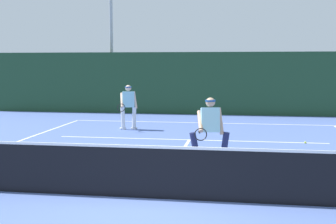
# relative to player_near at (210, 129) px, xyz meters

# --- Properties ---
(ground_plane) EXTENTS (80.00, 80.00, 0.00)m
(ground_plane) POSITION_rel_player_near_xyz_m (-0.89, -2.71, -0.93)
(ground_plane) COLOR #5069AC
(court_line_baseline_far) EXTENTS (10.77, 0.10, 0.01)m
(court_line_baseline_far) POSITION_rel_player_near_xyz_m (-0.89, 8.01, -0.92)
(court_line_baseline_far) COLOR white
(court_line_baseline_far) RESTS_ON ground_plane
(court_line_service) EXTENTS (8.78, 0.10, 0.01)m
(court_line_service) POSITION_rel_player_near_xyz_m (-0.89, 3.74, -0.92)
(court_line_service) COLOR white
(court_line_service) RESTS_ON ground_plane
(court_line_centre) EXTENTS (0.10, 6.40, 0.01)m
(court_line_centre) POSITION_rel_player_near_xyz_m (-0.89, 0.49, -0.92)
(court_line_centre) COLOR white
(court_line_centre) RESTS_ON ground_plane
(tennis_net) EXTENTS (11.80, 0.09, 1.12)m
(tennis_net) POSITION_rel_player_near_xyz_m (-0.89, -2.71, -0.42)
(tennis_net) COLOR #1E4723
(tennis_net) RESTS_ON ground_plane
(player_near) EXTENTS (0.98, 0.91, 1.68)m
(player_near) POSITION_rel_player_near_xyz_m (0.00, 0.00, 0.00)
(player_near) COLOR #1E234C
(player_near) RESTS_ON ground_plane
(player_far) EXTENTS (0.69, 0.89, 1.68)m
(player_far) POSITION_rel_player_near_xyz_m (-3.42, 5.71, 0.00)
(player_far) COLOR silver
(player_far) RESTS_ON ground_plane
(tennis_ball) EXTENTS (0.07, 0.07, 0.07)m
(tennis_ball) POSITION_rel_player_near_xyz_m (2.75, 3.64, -0.89)
(tennis_ball) COLOR #D1E033
(tennis_ball) RESTS_ON ground_plane
(back_fence_windscreen) EXTENTS (23.60, 0.12, 3.04)m
(back_fence_windscreen) POSITION_rel_player_near_xyz_m (-0.89, 11.16, 0.59)
(back_fence_windscreen) COLOR #1F4027
(back_fence_windscreen) RESTS_ON ground_plane
(light_pole) EXTENTS (0.55, 0.44, 8.85)m
(light_pole) POSITION_rel_player_near_xyz_m (-5.89, 12.08, 4.38)
(light_pole) COLOR #9EA39E
(light_pole) RESTS_ON ground_plane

